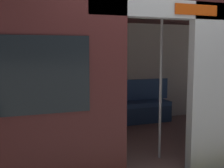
# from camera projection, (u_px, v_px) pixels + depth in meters

# --- Properties ---
(train_car) EXTENTS (6.40, 2.98, 2.21)m
(train_car) POSITION_uv_depth(u_px,v_px,m) (115.00, 53.00, 4.47)
(train_car) COLOR silver
(train_car) RESTS_ON ground_plane
(bench_seat) EXTENTS (3.27, 0.44, 0.44)m
(bench_seat) POSITION_uv_depth(u_px,v_px,m) (96.00, 110.00, 5.71)
(bench_seat) COLOR #38609E
(bench_seat) RESTS_ON ground_plane
(person_seated) EXTENTS (0.55, 0.71, 1.17)m
(person_seated) POSITION_uv_depth(u_px,v_px,m) (90.00, 95.00, 5.58)
(person_seated) COLOR silver
(person_seated) RESTS_ON ground_plane
(handbag) EXTENTS (0.26, 0.15, 0.17)m
(handbag) POSITION_uv_depth(u_px,v_px,m) (71.00, 102.00, 5.56)
(handbag) COLOR #262D4C
(handbag) RESTS_ON bench_seat
(book) EXTENTS (0.19, 0.25, 0.03)m
(book) POSITION_uv_depth(u_px,v_px,m) (105.00, 104.00, 5.79)
(book) COLOR silver
(book) RESTS_ON bench_seat
(grab_pole_door) EXTENTS (0.04, 0.04, 2.07)m
(grab_pole_door) POSITION_uv_depth(u_px,v_px,m) (114.00, 90.00, 3.65)
(grab_pole_door) COLOR silver
(grab_pole_door) RESTS_ON ground_plane
(grab_pole_far) EXTENTS (0.04, 0.04, 2.07)m
(grab_pole_far) POSITION_uv_depth(u_px,v_px,m) (161.00, 86.00, 3.99)
(grab_pole_far) COLOR silver
(grab_pole_far) RESTS_ON ground_plane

